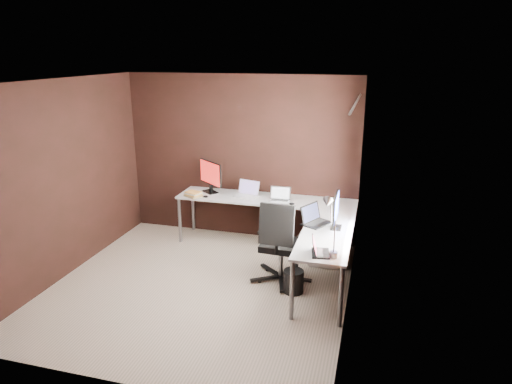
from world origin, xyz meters
TOP-DOWN VIEW (x-y plane):
  - room at (0.34, 0.07)m, footprint 3.60×3.60m
  - desk at (0.84, 1.04)m, footprint 2.65×2.25m
  - drawer_pedestal at (1.43, 1.15)m, footprint 0.42×0.50m
  - monitor_left at (-0.42, 1.58)m, footprint 0.46×0.36m
  - monitor_right at (1.58, 0.58)m, footprint 0.13×0.52m
  - laptop_white at (0.17, 1.54)m, footprint 0.38×0.31m
  - laptop_silver at (0.70, 1.43)m, footprint 0.30×0.22m
  - laptop_black_big at (1.31, 0.67)m, footprint 0.40×0.44m
  - laptop_black_small at (1.48, -0.23)m, footprint 0.23×0.29m
  - book_stack at (-0.59, 1.30)m, footprint 0.30×0.28m
  - mouse_left at (-0.40, 1.30)m, footprint 0.09×0.07m
  - mouse_corner at (0.90, 1.30)m, footprint 0.10×0.08m
  - desk_lamp at (1.58, -0.21)m, footprint 0.20×0.23m
  - office_chair at (0.93, 0.42)m, footprint 0.61×0.61m
  - wastebasket at (1.15, 0.18)m, footprint 0.32×0.32m

SIDE VIEW (x-z plane):
  - wastebasket at x=1.15m, z-range 0.00..0.28m
  - drawer_pedestal at x=1.43m, z-range 0.00..0.60m
  - office_chair at x=0.93m, z-range -0.22..0.86m
  - desk at x=0.84m, z-range 0.31..1.04m
  - mouse_left at x=-0.40m, z-range 0.73..0.76m
  - mouse_corner at x=0.90m, z-range 0.73..0.76m
  - book_stack at x=-0.59m, z-range 0.73..0.80m
  - laptop_black_small at x=1.48m, z-range 0.68..0.86m
  - laptop_silver at x=0.70m, z-range 0.67..0.88m
  - laptop_white at x=0.17m, z-range 0.67..0.89m
  - laptop_black_big at x=1.31m, z-range 0.66..0.90m
  - monitor_right at x=1.58m, z-range 0.76..1.19m
  - monitor_left at x=-0.42m, z-range 0.76..1.25m
  - desk_lamp at x=1.58m, z-range 0.81..1.45m
  - room at x=0.34m, z-range 0.03..2.53m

